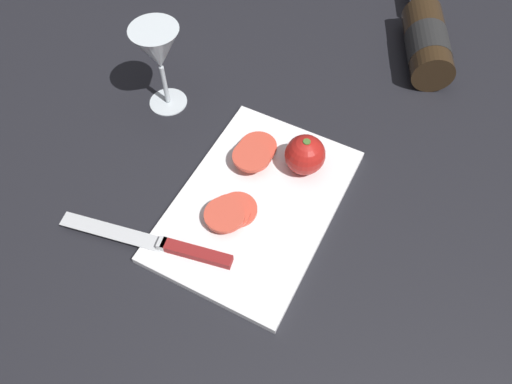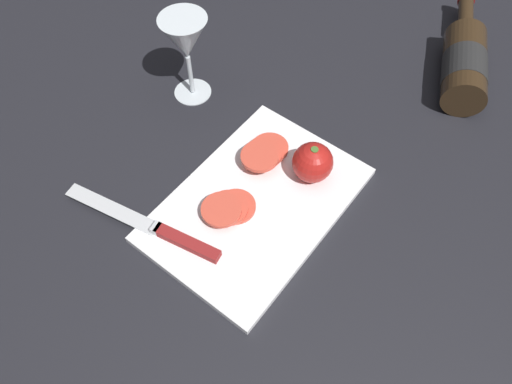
{
  "view_description": "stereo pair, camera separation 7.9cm",
  "coord_description": "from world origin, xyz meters",
  "px_view_note": "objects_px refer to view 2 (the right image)",
  "views": [
    {
      "loc": [
        -0.39,
        -0.22,
        0.7
      ],
      "look_at": [
        -0.01,
        -0.02,
        0.04
      ],
      "focal_mm": 35.0,
      "sensor_mm": 36.0,
      "label": 1
    },
    {
      "loc": [
        -0.35,
        -0.29,
        0.7
      ],
      "look_at": [
        -0.01,
        -0.02,
        0.04
      ],
      "focal_mm": 35.0,
      "sensor_mm": 36.0,
      "label": 2
    }
  ],
  "objects_px": {
    "wine_bottle": "(464,63)",
    "tomato_slice_stack_near": "(265,152)",
    "tomato_slice_stack_far": "(228,208)",
    "whole_tomato": "(313,162)",
    "wine_glass": "(185,42)",
    "knife": "(168,234)"
  },
  "relations": [
    {
      "from": "wine_bottle",
      "to": "tomato_slice_stack_far",
      "type": "distance_m",
      "value": 0.55
    },
    {
      "from": "wine_bottle",
      "to": "tomato_slice_stack_far",
      "type": "height_order",
      "value": "wine_bottle"
    },
    {
      "from": "knife",
      "to": "tomato_slice_stack_near",
      "type": "bearing_deg",
      "value": -107.22
    },
    {
      "from": "wine_bottle",
      "to": "whole_tomato",
      "type": "height_order",
      "value": "same"
    },
    {
      "from": "wine_bottle",
      "to": "tomato_slice_stack_far",
      "type": "relative_size",
      "value": 3.44
    },
    {
      "from": "tomato_slice_stack_near",
      "to": "tomato_slice_stack_far",
      "type": "bearing_deg",
      "value": -170.88
    },
    {
      "from": "wine_bottle",
      "to": "tomato_slice_stack_near",
      "type": "bearing_deg",
      "value": 155.8
    },
    {
      "from": "whole_tomato",
      "to": "tomato_slice_stack_near",
      "type": "relative_size",
      "value": 0.67
    },
    {
      "from": "wine_glass",
      "to": "knife",
      "type": "height_order",
      "value": "wine_glass"
    },
    {
      "from": "whole_tomato",
      "to": "tomato_slice_stack_far",
      "type": "relative_size",
      "value": 0.77
    },
    {
      "from": "wine_bottle",
      "to": "whole_tomato",
      "type": "bearing_deg",
      "value": 166.08
    },
    {
      "from": "wine_glass",
      "to": "knife",
      "type": "distance_m",
      "value": 0.34
    },
    {
      "from": "wine_glass",
      "to": "whole_tomato",
      "type": "xyz_separation_m",
      "value": [
        -0.03,
        -0.3,
        -0.08
      ]
    },
    {
      "from": "knife",
      "to": "tomato_slice_stack_near",
      "type": "xyz_separation_m",
      "value": [
        0.22,
        -0.02,
        0.01
      ]
    },
    {
      "from": "wine_glass",
      "to": "whole_tomato",
      "type": "height_order",
      "value": "wine_glass"
    },
    {
      "from": "tomato_slice_stack_near",
      "to": "tomato_slice_stack_far",
      "type": "distance_m",
      "value": 0.13
    },
    {
      "from": "tomato_slice_stack_far",
      "to": "wine_glass",
      "type": "bearing_deg",
      "value": 53.4
    },
    {
      "from": "knife",
      "to": "wine_glass",
      "type": "bearing_deg",
      "value": -65.46
    },
    {
      "from": "wine_bottle",
      "to": "knife",
      "type": "height_order",
      "value": "wine_bottle"
    },
    {
      "from": "whole_tomato",
      "to": "knife",
      "type": "distance_m",
      "value": 0.26
    },
    {
      "from": "wine_bottle",
      "to": "tomato_slice_stack_far",
      "type": "xyz_separation_m",
      "value": [
        -0.52,
        0.16,
        -0.02
      ]
    },
    {
      "from": "knife",
      "to": "tomato_slice_stack_far",
      "type": "bearing_deg",
      "value": -126.42
    }
  ]
}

